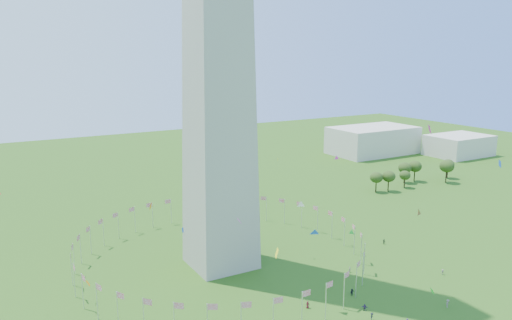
{
  "coord_description": "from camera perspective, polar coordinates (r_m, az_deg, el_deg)",
  "views": [
    {
      "loc": [
        -57.92,
        -70.59,
        59.09
      ],
      "look_at": [
        2.9,
        35.0,
        32.96
      ],
      "focal_mm": 35.0,
      "sensor_mm": 36.0,
      "label": 1
    }
  ],
  "objects": [
    {
      "name": "gov_building_east_b",
      "position": [
        317.19,
        22.18,
        1.56
      ],
      "size": [
        35.0,
        25.0,
        12.0
      ],
      "primitive_type": "cube",
      "color": "beige",
      "rests_on": "ground"
    },
    {
      "name": "tree_line_east",
      "position": [
        240.04,
        17.81,
        -1.59
      ],
      "size": [
        52.86,
        15.83,
        10.43
      ],
      "color": "#36531B",
      "rests_on": "ground"
    },
    {
      "name": "gov_building_east_a",
      "position": [
        307.41,
        13.18,
        2.22
      ],
      "size": [
        50.0,
        30.0,
        16.0
      ],
      "primitive_type": "cube",
      "color": "beige",
      "rests_on": "ground"
    },
    {
      "name": "flag_ring",
      "position": [
        144.49,
        -4.03,
        -10.13
      ],
      "size": [
        80.24,
        80.24,
        9.0
      ],
      "color": "silver",
      "rests_on": "ground"
    },
    {
      "name": "kites_aloft",
      "position": [
        118.62,
        7.23,
        -6.57
      ],
      "size": [
        120.42,
        67.14,
        40.73
      ],
      "color": "white",
      "rests_on": "ground"
    }
  ]
}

